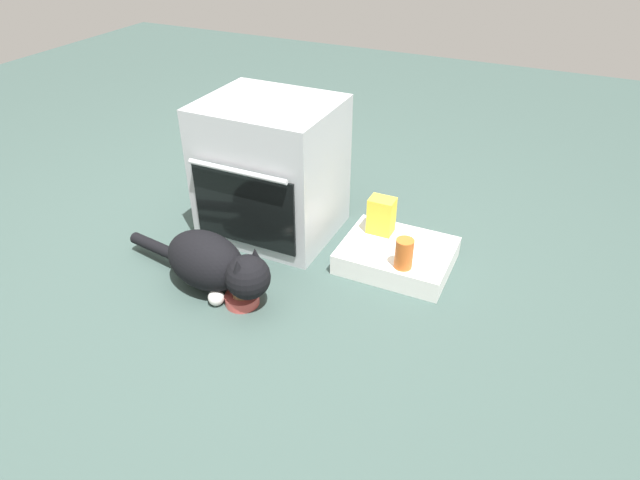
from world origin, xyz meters
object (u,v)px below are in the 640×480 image
Objects in this scene: pantry_cabinet at (397,255)px; snack_bag at (381,216)px; sauce_jar at (404,254)px; food_bowl at (242,298)px; cat at (213,264)px; oven at (271,170)px.

snack_bag is (-0.12, 0.09, 0.14)m from pantry_cabinet.
snack_bag reaches higher than pantry_cabinet.
pantry_cabinet is 0.20m from sauce_jar.
pantry_cabinet is at bearing -36.83° from snack_bag.
food_bowl is 1.06× the size of sauce_jar.
pantry_cabinet is 0.60× the size of cat.
oven is at bearing 166.68° from sauce_jar.
oven is 4.61× the size of food_bowl.
pantry_cabinet is 0.75m from food_bowl.
cat is 0.83m from sauce_jar.
cat reaches higher than sauce_jar.
food_bowl is (-0.51, -0.56, -0.02)m from pantry_cabinet.
sauce_jar reaches higher than food_bowl.
food_bowl is at bearing -144.49° from sauce_jar.
sauce_jar is (0.19, -0.23, -0.02)m from snack_bag.
snack_bag is 0.30m from sauce_jar.
oven is at bearing 102.58° from cat.
sauce_jar is at bearing 38.32° from cat.
food_bowl is 0.18× the size of cat.
snack_bag is at bearing 143.17° from pantry_cabinet.
cat is at bearing -152.24° from sauce_jar.
cat is at bearing -141.36° from pantry_cabinet.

